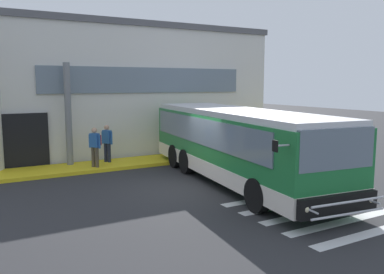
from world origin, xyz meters
name	(u,v)px	position (x,y,z in m)	size (l,w,h in m)	color
ground_plane	(190,187)	(0.00, 0.00, -0.01)	(80.00, 90.00, 0.02)	#2B2B2D
bay_paint_stripes	(322,211)	(2.00, -4.20, 0.00)	(4.40, 3.96, 0.01)	silver
terminal_building	(85,89)	(-0.66, 11.52, 3.31)	(18.09, 13.80, 6.63)	silver
boarding_curb	(140,162)	(0.00, 4.80, 0.07)	(20.29, 2.00, 0.15)	yellow
entry_support_column	(68,114)	(-2.98, 5.40, 2.34)	(0.28, 0.28, 4.37)	slate
bus_main_foreground	(236,147)	(1.84, -0.17, 1.33)	(4.14, 11.06, 2.70)	#1E7238
passenger_near_column	(95,144)	(-2.16, 4.33, 1.11)	(0.50, 0.52, 1.68)	#4C4233
passenger_by_doorway	(107,141)	(-1.40, 5.14, 1.08)	(0.39, 0.51, 1.68)	#1E2338
safety_bollard_yellow	(225,151)	(3.90, 3.60, 0.45)	(0.18, 0.18, 0.90)	yellow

